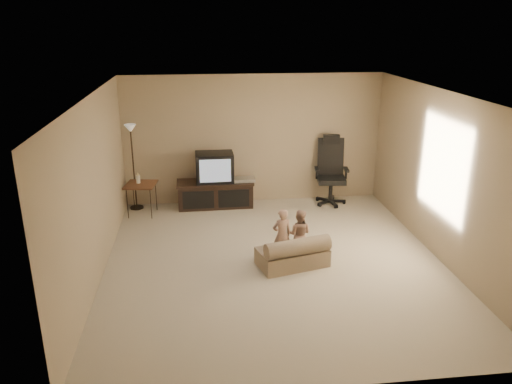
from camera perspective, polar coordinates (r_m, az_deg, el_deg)
The scene contains 9 objects.
floor at distance 7.59m, azimuth 2.10°, elevation -7.98°, with size 5.50×5.50×0.00m, color beige.
room_shell at distance 7.03m, azimuth 2.25°, elevation 3.11°, with size 5.50×5.50×5.50m.
tv_stand at distance 9.65m, azimuth -4.66°, elevation 0.87°, with size 1.50×0.57×1.07m.
office_chair at distance 9.92m, azimuth 8.51°, elevation 1.44°, with size 0.69×0.72×1.33m.
side_table at distance 9.41m, azimuth -13.05°, elevation 0.82°, with size 0.61×0.61×0.81m.
floor_lamp at distance 9.58m, azimuth -14.00°, elevation 4.90°, with size 0.25×0.25×1.64m.
child_sofa at distance 7.39m, azimuth 4.34°, elevation -7.09°, with size 1.11×0.80×0.49m.
toddler_left at distance 7.48m, azimuth 2.97°, elevation -4.92°, with size 0.30×0.22×0.83m, color tan.
toddler_right at distance 7.59m, azimuth 4.96°, elevation -4.80°, with size 0.38×0.21×0.78m, color tan.
Camera 1 is at (-1.07, -6.67, 3.46)m, focal length 35.00 mm.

